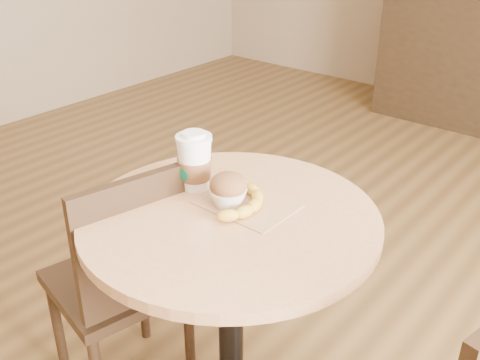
% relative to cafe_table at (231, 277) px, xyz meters
% --- Properties ---
extents(cafe_table, '(0.76, 0.76, 0.75)m').
position_rel_cafe_table_xyz_m(cafe_table, '(0.00, 0.00, 0.00)').
color(cafe_table, black).
rests_on(cafe_table, ground).
extents(chair_left, '(0.44, 0.44, 0.83)m').
position_rel_cafe_table_xyz_m(chair_left, '(-0.32, -0.11, -0.10)').
color(chair_left, '#301E10').
rests_on(chair_left, ground).
extents(kraft_bag, '(0.24, 0.18, 0.00)m').
position_rel_cafe_table_xyz_m(kraft_bag, '(0.00, 0.07, 0.20)').
color(kraft_bag, '#AD7E53').
rests_on(kraft_bag, cafe_table).
extents(coffee_cup, '(0.10, 0.10, 0.16)m').
position_rel_cafe_table_xyz_m(coffee_cup, '(-0.17, 0.05, 0.27)').
color(coffee_cup, white).
rests_on(coffee_cup, cafe_table).
extents(muffin, '(0.10, 0.10, 0.09)m').
position_rel_cafe_table_xyz_m(muffin, '(-0.03, 0.03, 0.24)').
color(muffin, silver).
rests_on(muffin, kraft_bag).
extents(banana, '(0.23, 0.25, 0.03)m').
position_rel_cafe_table_xyz_m(banana, '(-0.01, 0.04, 0.22)').
color(banana, gold).
rests_on(banana, kraft_bag).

